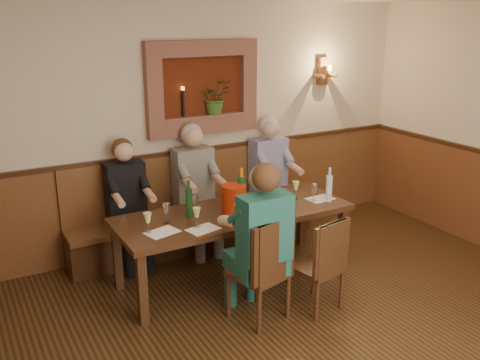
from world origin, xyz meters
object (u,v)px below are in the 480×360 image
object	(u,v)px
wine_bottle_green_a	(241,192)
water_bottle	(329,188)
chair_near_right	(317,282)
person_bench_mid	(197,200)
chair_near_left	(260,290)
person_bench_left	(129,215)
person_bench_right	(272,186)
person_chair_front	(259,255)
wine_bottle_green_b	(189,202)
bench	(196,220)
spittoon_bucket	(234,199)
dining_table	(234,218)

from	to	relation	value
wine_bottle_green_a	water_bottle	size ratio (longest dim) A/B	1.17
chair_near_right	wine_bottle_green_a	distance (m)	1.17
person_bench_mid	chair_near_right	bearing A→B (deg)	-76.54
chair_near_left	person_bench_mid	world-z (taller)	person_bench_mid
person_bench_mid	water_bottle	size ratio (longest dim) A/B	4.03
person_bench_left	person_bench_right	world-z (taller)	person_bench_right
person_bench_mid	wine_bottle_green_a	xyz separation A→B (m)	(0.12, -0.81, 0.31)
person_chair_front	chair_near_left	bearing A→B (deg)	-76.49
chair_near_right	wine_bottle_green_b	world-z (taller)	wine_bottle_green_b
bench	spittoon_bucket	bearing A→B (deg)	-90.69
person_bench_mid	person_chair_front	world-z (taller)	person_chair_front
chair_near_left	water_bottle	size ratio (longest dim) A/B	2.72
person_bench_left	person_chair_front	distance (m)	1.74
chair_near_left	wine_bottle_green_a	world-z (taller)	wine_bottle_green_a
bench	chair_near_left	size ratio (longest dim) A/B	2.99
dining_table	chair_near_left	bearing A→B (deg)	-102.01
bench	wine_bottle_green_a	world-z (taller)	wine_bottle_green_a
person_bench_mid	person_bench_right	size ratio (longest dim) A/B	1.00
person_bench_left	person_bench_mid	distance (m)	0.80
spittoon_bucket	wine_bottle_green_a	world-z (taller)	wine_bottle_green_a
spittoon_bucket	dining_table	bearing A→B (deg)	61.77
person_bench_mid	wine_bottle_green_a	size ratio (longest dim) A/B	3.45
wine_bottle_green_b	bench	bearing A→B (deg)	62.32
bench	person_bench_left	bearing A→B (deg)	-172.74
spittoon_bucket	water_bottle	size ratio (longest dim) A/B	0.76
person_bench_right	spittoon_bucket	xyz separation A→B (m)	(-1.00, -0.86, 0.27)
person_bench_left	wine_bottle_green_b	world-z (taller)	person_bench_left
dining_table	person_bench_left	world-z (taller)	person_bench_left
person_bench_left	person_bench_right	xyz separation A→B (m)	(1.82, -0.00, 0.04)
bench	person_chair_front	world-z (taller)	person_chair_front
person_bench_right	wine_bottle_green_b	xyz separation A→B (m)	(-1.45, -0.76, 0.28)
spittoon_bucket	water_bottle	world-z (taller)	water_bottle
bench	wine_bottle_green_a	distance (m)	1.11
chair_near_left	person_chair_front	size ratio (longest dim) A/B	0.67
person_chair_front	wine_bottle_green_b	size ratio (longest dim) A/B	3.98
wine_bottle_green_b	water_bottle	xyz separation A→B (m)	(1.48, -0.30, -0.00)
person_chair_front	chair_near_right	bearing A→B (deg)	-12.52
spittoon_bucket	wine_bottle_green_b	size ratio (longest dim) A/B	0.75
dining_table	person_bench_left	bearing A→B (deg)	134.57
wine_bottle_green_b	person_bench_right	bearing A→B (deg)	27.70
bench	chair_near_left	bearing A→B (deg)	-95.57
bench	wine_bottle_green_b	xyz separation A→B (m)	(-0.46, -0.87, 0.57)
person_bench_right	wine_bottle_green_b	size ratio (longest dim) A/B	3.97
person_bench_right	wine_bottle_green_b	bearing A→B (deg)	-152.30
person_bench_left	spittoon_bucket	size ratio (longest dim) A/B	5.04
dining_table	person_bench_mid	distance (m)	0.84
bench	person_chair_front	xyz separation A→B (m)	(-0.18, -1.72, 0.29)
person_bench_left	person_chair_front	size ratio (longest dim) A/B	0.94
chair_near_right	person_bench_mid	bearing A→B (deg)	92.27
dining_table	wine_bottle_green_b	bearing A→B (deg)	170.61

